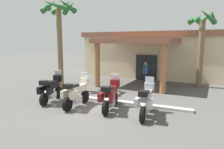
{
  "coord_description": "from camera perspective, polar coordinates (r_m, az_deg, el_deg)",
  "views": [
    {
      "loc": [
        4.76,
        -8.81,
        3.19
      ],
      "look_at": [
        -0.6,
        2.98,
        1.2
      ],
      "focal_mm": 34.31,
      "sensor_mm": 36.0,
      "label": 1
    }
  ],
  "objects": [
    {
      "name": "palm_tree_near_portico",
      "position": [
        16.18,
        22.87,
        9.76
      ],
      "size": [
        1.95,
        2.02,
        5.39
      ],
      "color": "brown",
      "rests_on": "ground_plane"
    },
    {
      "name": "motorcycle_cream",
      "position": [
        10.66,
        -9.5,
        -4.9
      ],
      "size": [
        0.71,
        2.21,
        1.61
      ],
      "rotation": [
        0.0,
        0.0,
        1.58
      ],
      "color": "black",
      "rests_on": "ground_plane"
    },
    {
      "name": "motorcycle_black",
      "position": [
        11.85,
        -15.94,
        -3.73
      ],
      "size": [
        0.91,
        2.19,
        1.61
      ],
      "rotation": [
        0.0,
        0.0,
        1.78
      ],
      "color": "black",
      "rests_on": "ground_plane"
    },
    {
      "name": "palm_tree_roadside",
      "position": [
        14.6,
        -14.0,
        13.45
      ],
      "size": [
        2.3,
        2.39,
        6.06
      ],
      "color": "brown",
      "rests_on": "ground_plane"
    },
    {
      "name": "ground_plane",
      "position": [
        10.51,
        -3.78,
        -8.95
      ],
      "size": [
        80.0,
        80.0,
        0.0
      ],
      "primitive_type": "plane",
      "color": "#514F4C"
    },
    {
      "name": "motorcycle_silver",
      "position": [
        9.3,
        9.06,
        -6.9
      ],
      "size": [
        0.74,
        2.21,
        1.61
      ],
      "rotation": [
        0.0,
        0.0,
        1.67
      ],
      "color": "black",
      "rests_on": "ground_plane"
    },
    {
      "name": "curb_strip",
      "position": [
        11.64,
        -1.69,
        -6.86
      ],
      "size": [
        8.97,
        0.36,
        0.12
      ],
      "primitive_type": "cube",
      "color": "#ADA89E",
      "rests_on": "ground_plane"
    },
    {
      "name": "motel_building",
      "position": [
        20.89,
        11.51,
        5.5
      ],
      "size": [
        12.84,
        11.16,
        4.05
      ],
      "rotation": [
        0.0,
        0.0,
        -0.02
      ],
      "color": "beige",
      "rests_on": "ground_plane"
    },
    {
      "name": "motorcycle_maroon",
      "position": [
        10.01,
        -0.43,
        -5.67
      ],
      "size": [
        0.81,
        2.21,
        1.61
      ],
      "rotation": [
        0.0,
        0.0,
        1.72
      ],
      "color": "black",
      "rests_on": "ground_plane"
    },
    {
      "name": "pedestrian",
      "position": [
        16.02,
        8.9,
        0.71
      ],
      "size": [
        0.32,
        0.49,
        1.7
      ],
      "rotation": [
        0.0,
        0.0,
        2.74
      ],
      "color": "black",
      "rests_on": "ground_plane"
    }
  ]
}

